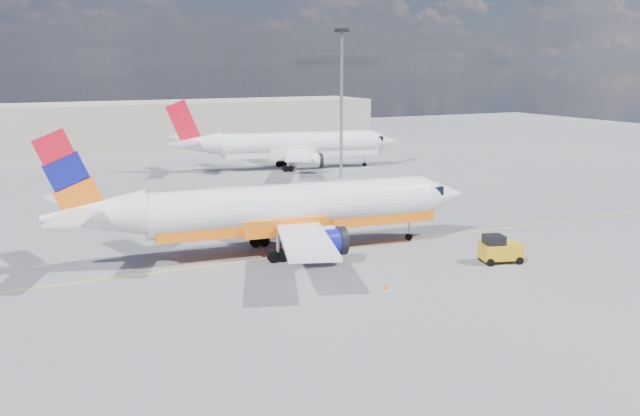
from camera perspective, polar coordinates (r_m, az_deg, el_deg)
name	(u,v)px	position (r m, az deg, el deg)	size (l,w,h in m)	color
ground	(363,258)	(54.31, 3.50, -3.98)	(240.00, 240.00, 0.00)	#5A5A5F
taxi_line	(345,248)	(56.84, 2.00, -3.25)	(70.00, 0.15, 0.01)	yellow
terminal_main	(172,125)	(124.80, -11.74, 6.49)	(70.00, 14.00, 8.00)	beige
main_jet	(280,210)	(54.81, -3.23, -0.14)	(33.89, 26.71, 10.28)	white
second_jet	(291,146)	(98.58, -2.35, 5.00)	(32.50, 25.07, 9.80)	white
gse_tug	(499,249)	(54.26, 14.16, -3.23)	(3.29, 2.50, 2.12)	black
traffic_cone	(385,287)	(46.61, 5.24, -6.32)	(0.38, 0.38, 0.53)	white
floodlight_mast	(341,89)	(91.11, 1.73, 9.46)	(1.36, 1.36, 18.65)	#9D9CA4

